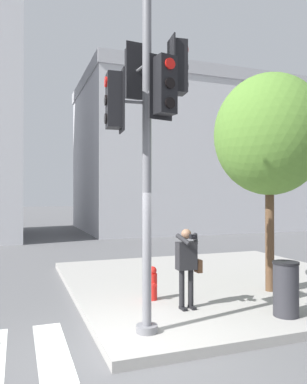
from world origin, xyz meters
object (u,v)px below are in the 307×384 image
at_px(traffic_signal_pole, 148,111).
at_px(street_tree, 269,135).
at_px(fire_hydrant, 152,283).
at_px(trash_bin, 286,289).
at_px(person_photographer, 187,261).

xyz_separation_m(traffic_signal_pole, street_tree, (3.64, 1.54, 0.03)).
height_order(fire_hydrant, trash_bin, trash_bin).
bearing_deg(trash_bin, fire_hydrant, 136.53).
relative_size(fire_hydrant, trash_bin, 0.71).
relative_size(traffic_signal_pole, street_tree, 1.10).
height_order(person_photographer, fire_hydrant, person_photographer).
distance_m(street_tree, trash_bin, 3.73).
xyz_separation_m(street_tree, trash_bin, (-0.90, -1.66, -3.22)).
xyz_separation_m(person_photographer, fire_hydrant, (-0.45, 0.83, -0.59)).
bearing_deg(trash_bin, person_photographer, 145.42).
height_order(traffic_signal_pole, fire_hydrant, traffic_signal_pole).
bearing_deg(person_photographer, fire_hydrant, 118.54).
height_order(street_tree, trash_bin, street_tree).
distance_m(street_tree, fire_hydrant, 4.46).
xyz_separation_m(person_photographer, street_tree, (2.45, 0.59, 2.78)).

